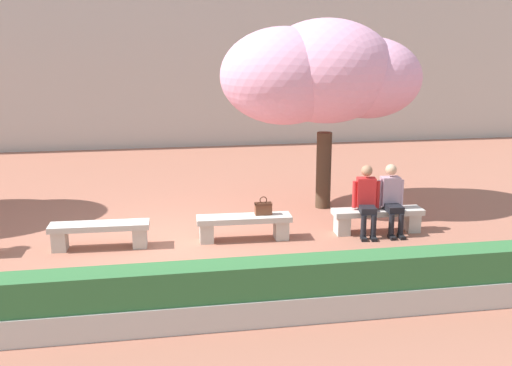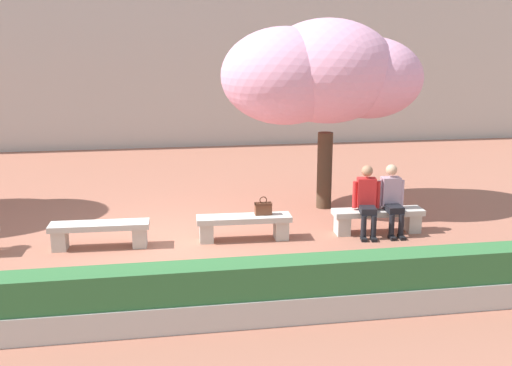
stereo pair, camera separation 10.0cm
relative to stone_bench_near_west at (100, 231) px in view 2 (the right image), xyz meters
name	(u,v)px [view 2 (the right image)]	position (x,y,z in m)	size (l,w,h in m)	color
ground_plane	(174,244)	(1.26, 0.00, -0.30)	(100.00, 100.00, 0.00)	#9E604C
building_facade	(159,24)	(1.26, 11.82, 3.76)	(28.00, 4.00, 8.12)	#B7B2A8
stone_bench_near_west	(100,231)	(0.00, 0.00, 0.00)	(1.71, 0.48, 0.45)	#BCB7AD
stone_bench_center	(244,224)	(2.53, 0.00, 0.00)	(1.71, 0.48, 0.45)	#BCB7AD
stone_bench_near_east	(378,217)	(5.05, 0.00, 0.00)	(1.71, 0.48, 0.45)	#BCB7AD
person_seated_left	(367,198)	(4.80, -0.05, 0.40)	(0.50, 0.72, 1.29)	black
person_seated_right	(392,197)	(5.28, -0.05, 0.40)	(0.51, 0.69, 1.29)	black
handbag	(263,208)	(2.88, 0.03, 0.28)	(0.30, 0.15, 0.34)	brown
cherry_tree_main	(323,75)	(4.44, 1.84, 2.53)	(4.20, 2.80, 3.96)	#473323
planter_hedge_foreground	(181,297)	(1.26, -3.18, 0.09)	(12.13, 0.50, 0.80)	#BCB7AD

